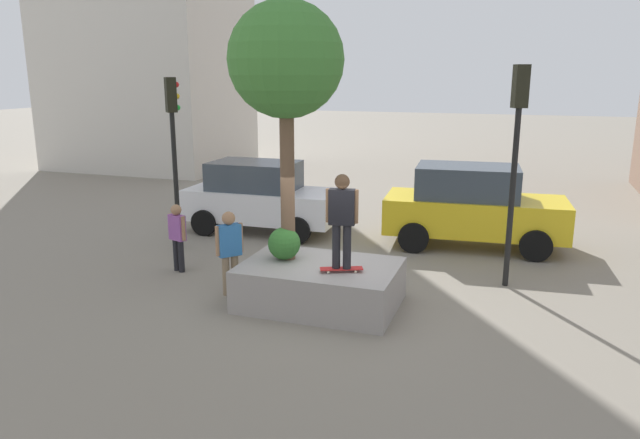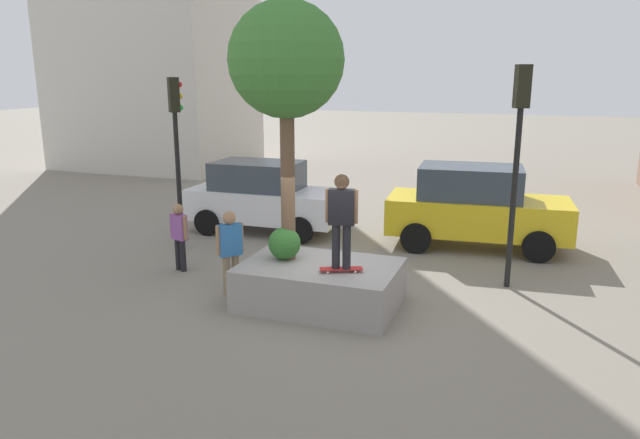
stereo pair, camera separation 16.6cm
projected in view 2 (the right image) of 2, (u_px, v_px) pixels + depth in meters
name	position (u px, v px, depth m)	size (l,w,h in m)	color
ground_plane	(334.00, 302.00, 11.88)	(120.00, 120.00, 0.00)	gray
planter_ledge	(320.00, 285.00, 11.65)	(3.02, 2.05, 0.84)	gray
plaza_tree	(286.00, 62.00, 11.04)	(2.18, 2.18, 4.95)	brown
boxwood_shrub	(284.00, 243.00, 11.82)	(0.65, 0.65, 0.65)	#2D6628
skateboard	(341.00, 269.00, 11.10)	(0.82, 0.51, 0.07)	#A51E1E
skateboarder	(342.00, 215.00, 10.85)	(0.60, 0.27, 1.78)	black
police_car	(263.00, 196.00, 17.03)	(4.39, 2.13, 2.02)	white
taxi_cab	(475.00, 206.00, 15.45)	(4.73, 2.45, 2.14)	gold
traffic_light_corner	(518.00, 139.00, 12.03)	(0.35, 0.37, 4.62)	black
traffic_light_median	(176.00, 134.00, 14.90)	(0.37, 0.37, 4.36)	black
bystander_watching	(230.00, 247.00, 12.12)	(0.45, 0.49, 1.75)	#847056
pedestrian_crossing	(179.00, 232.00, 13.59)	(0.51, 0.31, 1.58)	black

